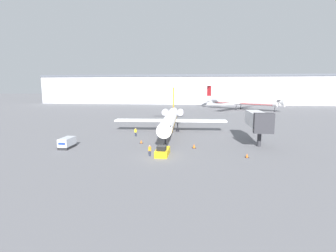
% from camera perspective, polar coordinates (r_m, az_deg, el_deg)
% --- Properties ---
extents(ground_plane, '(600.00, 600.00, 0.00)m').
position_cam_1_polar(ground_plane, '(39.89, -1.70, -6.71)').
color(ground_plane, slate).
extents(terminal_building, '(180.00, 16.80, 17.02)m').
position_cam_1_polar(terminal_building, '(158.12, 4.92, 7.95)').
color(terminal_building, '#B2B2B7').
rests_on(terminal_building, ground).
extents(airplane_main, '(25.85, 34.02, 10.32)m').
position_cam_1_polar(airplane_main, '(60.60, 0.52, 1.80)').
color(airplane_main, white).
rests_on(airplane_main, ground).
extents(pushback_tug, '(1.92, 4.21, 1.70)m').
position_cam_1_polar(pushback_tug, '(40.57, -1.23, -5.54)').
color(pushback_tug, yellow).
rests_on(pushback_tug, ground).
extents(luggage_cart, '(1.68, 3.55, 1.81)m').
position_cam_1_polar(luggage_cart, '(48.39, -21.12, -3.44)').
color(luggage_cart, '#232326').
rests_on(luggage_cart, ground).
extents(worker_near_tug, '(0.40, 0.24, 1.71)m').
position_cam_1_polar(worker_near_tug, '(40.13, -4.00, -5.31)').
color(worker_near_tug, '#232838').
rests_on(worker_near_tug, ground).
extents(worker_by_wing, '(0.40, 0.25, 1.78)m').
position_cam_1_polar(worker_by_wing, '(55.95, -7.07, -1.30)').
color(worker_by_wing, '#232838').
rests_on(worker_by_wing, ground).
extents(traffic_cone_left, '(0.58, 0.58, 0.63)m').
position_cam_1_polar(traffic_cone_left, '(49.20, -5.85, -3.42)').
color(traffic_cone_left, black).
rests_on(traffic_cone_left, ground).
extents(traffic_cone_right, '(0.67, 0.67, 0.71)m').
position_cam_1_polar(traffic_cone_right, '(45.42, 5.70, -4.39)').
color(traffic_cone_right, black).
rests_on(traffic_cone_right, ground).
extents(traffic_cone_mid, '(0.56, 0.56, 0.61)m').
position_cam_1_polar(traffic_cone_mid, '(41.12, 16.81, -6.20)').
color(traffic_cone_mid, black).
rests_on(traffic_cone_mid, ground).
extents(airplane_parked_far_left, '(33.92, 30.47, 10.85)m').
position_cam_1_polar(airplane_parked_far_left, '(122.47, 15.61, 5.29)').
color(airplane_parked_far_left, white).
rests_on(airplane_parked_far_left, ground).
extents(jet_bridge, '(3.20, 11.33, 6.19)m').
position_cam_1_polar(jet_bridge, '(50.61, 18.92, 1.26)').
color(jet_bridge, '#2D2D33').
rests_on(jet_bridge, ground).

